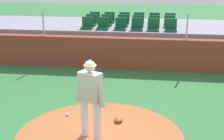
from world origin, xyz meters
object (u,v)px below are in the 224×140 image
object	(u,v)px
baseball	(67,114)
stadium_chair_12	(95,19)
stadium_chair_7	(106,22)
stadium_chair_17	(170,21)
stadium_chair_3	(137,27)
stadium_chair_11	(170,24)
stadium_chair_4	(153,27)
stadium_chair_5	(171,27)
stadium_chair_2	(121,26)
stadium_chair_10	(154,24)
stadium_chair_16	(154,20)
stadium_chair_0	(87,25)
fielding_glove	(118,119)
pitcher	(90,93)
stadium_chair_13	(109,19)
stadium_chair_8	(123,23)
stadium_chair_9	(138,23)
stadium_chair_6	(91,22)
stadium_chair_14	(124,20)
stadium_chair_1	(103,26)
stadium_chair_15	(139,20)

from	to	relation	value
baseball	stadium_chair_12	world-z (taller)	stadium_chair_12
stadium_chair_7	stadium_chair_17	xyz separation A→B (m)	(2.84, 0.84, 0.00)
stadium_chair_3	stadium_chair_11	size ratio (longest dim) A/B	1.00
stadium_chair_4	stadium_chair_5	size ratio (longest dim) A/B	1.00
stadium_chair_2	stadium_chair_10	world-z (taller)	same
stadium_chair_16	stadium_chair_0	bearing A→B (deg)	32.08
fielding_glove	stadium_chair_5	size ratio (longest dim) A/B	0.60
fielding_glove	stadium_chair_0	world-z (taller)	stadium_chair_0
stadium_chair_0	stadium_chair_11	size ratio (longest dim) A/B	1.00
pitcher	stadium_chair_13	size ratio (longest dim) A/B	3.59
stadium_chair_10	stadium_chair_13	world-z (taller)	same
stadium_chair_8	stadium_chair_10	xyz separation A→B (m)	(1.39, -0.04, 0.00)
stadium_chair_16	fielding_glove	bearing A→B (deg)	84.94
stadium_chair_3	stadium_chair_5	size ratio (longest dim) A/B	1.00
baseball	stadium_chair_2	world-z (taller)	stadium_chair_2
pitcher	stadium_chair_9	distance (m)	8.06
stadium_chair_6	stadium_chair_14	world-z (taller)	same
stadium_chair_2	stadium_chair_3	size ratio (longest dim) A/B	1.00
fielding_glove	stadium_chair_6	size ratio (longest dim) A/B	0.60
stadium_chair_5	stadium_chair_12	world-z (taller)	same
pitcher	stadium_chair_0	xyz separation A→B (m)	(-1.59, 7.20, 0.22)
stadium_chair_13	stadium_chair_10	bearing A→B (deg)	157.08
stadium_chair_5	baseball	bearing A→B (deg)	66.01
stadium_chair_10	stadium_chair_17	bearing A→B (deg)	-128.79
stadium_chair_1	stadium_chair_14	world-z (taller)	same
stadium_chair_6	stadium_chair_8	size ratio (longest dim) A/B	1.00
baseball	stadium_chair_12	size ratio (longest dim) A/B	0.15
stadium_chair_15	pitcher	bearing A→B (deg)	86.78
fielding_glove	stadium_chair_0	distance (m)	6.79
stadium_chair_16	stadium_chair_9	bearing A→B (deg)	52.59
stadium_chair_3	stadium_chair_17	bearing A→B (deg)	-128.19
stadium_chair_0	stadium_chair_11	world-z (taller)	same
stadium_chair_15	stadium_chair_11	bearing A→B (deg)	148.06
baseball	stadium_chair_8	size ratio (longest dim) A/B	0.15
baseball	stadium_chair_5	xyz separation A→B (m)	(2.74, 6.16, 1.22)
baseball	stadium_chair_11	bearing A→B (deg)	69.08
stadium_chair_7	stadium_chair_14	size ratio (longest dim) A/B	1.00
stadium_chair_7	stadium_chair_8	distance (m)	0.74
stadium_chair_12	stadium_chair_2	bearing A→B (deg)	129.28
stadium_chair_2	stadium_chair_12	world-z (taller)	same
stadium_chair_7	stadium_chair_17	bearing A→B (deg)	-163.50
stadium_chair_6	stadium_chair_7	xyz separation A→B (m)	(0.71, 0.01, 0.00)
stadium_chair_1	stadium_chair_10	world-z (taller)	same
pitcher	fielding_glove	distance (m)	1.40
stadium_chair_17	stadium_chair_3	bearing A→B (deg)	51.81
stadium_chair_6	stadium_chair_15	xyz separation A→B (m)	(2.11, 0.88, 0.00)
stadium_chair_7	stadium_chair_15	xyz separation A→B (m)	(1.40, 0.87, 0.00)
stadium_chair_3	stadium_chair_1	bearing A→B (deg)	-1.08
baseball	stadium_chair_10	xyz separation A→B (m)	(2.05, 7.06, 1.22)
stadium_chair_7	stadium_chair_8	world-z (taller)	same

